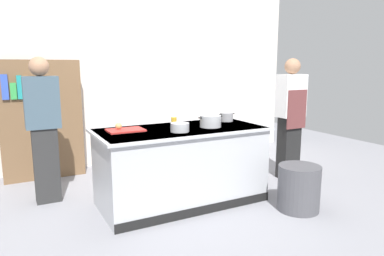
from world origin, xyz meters
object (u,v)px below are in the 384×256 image
object	(u,v)px
bookshelf	(41,120)
onion	(119,126)
trash_bin	(299,188)
person_chef	(290,116)
mixing_bowl	(180,127)
person_guest	(44,127)
stock_pot	(211,121)
sauce_pan	(227,117)
juice_cup	(174,121)

from	to	relation	value
bookshelf	onion	bearing A→B (deg)	-67.76
trash_bin	person_chef	size ratio (longest dim) A/B	0.30
mixing_bowl	person_guest	distance (m)	1.62
trash_bin	bookshelf	xyz separation A→B (m)	(-2.42, 2.64, 0.60)
person_chef	bookshelf	world-z (taller)	person_chef
onion	person_guest	world-z (taller)	person_guest
stock_pot	trash_bin	xyz separation A→B (m)	(0.72, -0.76, -0.71)
sauce_pan	juice_cup	size ratio (longest dim) A/B	2.35
onion	trash_bin	world-z (taller)	onion
sauce_pan	person_chef	size ratio (longest dim) A/B	0.14
mixing_bowl	juice_cup	size ratio (longest dim) A/B	2.07
stock_pot	person_chef	bearing A→B (deg)	7.21
onion	bookshelf	bearing A→B (deg)	112.24
sauce_pan	person_guest	distance (m)	2.25
sauce_pan	mixing_bowl	bearing A→B (deg)	-156.53
bookshelf	person_chef	bearing A→B (deg)	-28.52
trash_bin	stock_pot	bearing A→B (deg)	133.52
sauce_pan	mixing_bowl	size ratio (longest dim) A/B	1.13
person_guest	juice_cup	bearing A→B (deg)	84.42
trash_bin	juice_cup	bearing A→B (deg)	134.52
stock_pot	person_chef	world-z (taller)	person_chef
onion	person_guest	bearing A→B (deg)	140.46
mixing_bowl	trash_bin	world-z (taller)	mixing_bowl
mixing_bowl	bookshelf	size ratio (longest dim) A/B	0.12
person_chef	person_guest	world-z (taller)	same
mixing_bowl	juice_cup	xyz separation A→B (m)	(0.12, 0.42, 0.00)
sauce_pan	person_chef	bearing A→B (deg)	-5.04
onion	juice_cup	bearing A→B (deg)	4.26
trash_bin	person_guest	xyz separation A→B (m)	(-2.48, 1.61, 0.65)
onion	person_guest	distance (m)	0.94
trash_bin	sauce_pan	bearing A→B (deg)	106.82
onion	stock_pot	world-z (taller)	stock_pot
juice_cup	bookshelf	xyz separation A→B (m)	(-1.37, 1.57, -0.10)
onion	trash_bin	bearing A→B (deg)	-30.04
onion	stock_pot	xyz separation A→B (m)	(1.04, -0.26, 0.01)
onion	sauce_pan	distance (m)	1.45
stock_pot	person_chef	xyz separation A→B (m)	(1.43, 0.18, -0.06)
onion	bookshelf	size ratio (longest dim) A/B	0.04
stock_pot	person_chef	distance (m)	1.44
sauce_pan	mixing_bowl	distance (m)	0.94
onion	person_chef	distance (m)	2.47
juice_cup	trash_bin	size ratio (longest dim) A/B	0.19
mixing_bowl	juice_cup	bearing A→B (deg)	73.70
trash_bin	mixing_bowl	bearing A→B (deg)	150.90
sauce_pan	person_guest	world-z (taller)	person_guest
onion	stock_pot	distance (m)	1.07
stock_pot	juice_cup	xyz separation A→B (m)	(-0.33, 0.31, -0.02)
person_chef	person_guest	bearing A→B (deg)	84.16
sauce_pan	bookshelf	size ratio (longest dim) A/B	0.14
onion	juice_cup	xyz separation A→B (m)	(0.71, 0.05, -0.01)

